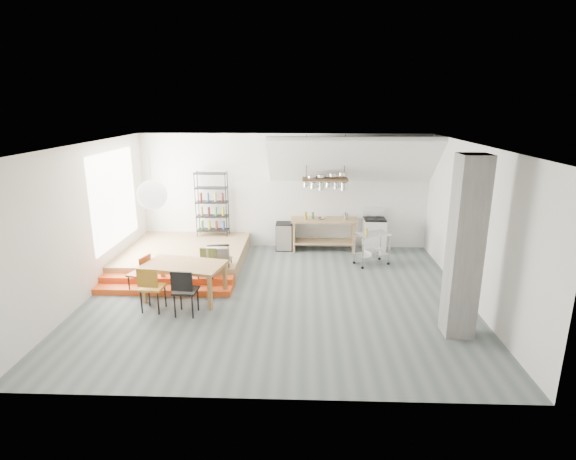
{
  "coord_description": "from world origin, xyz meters",
  "views": [
    {
      "loc": [
        0.55,
        -8.88,
        3.98
      ],
      "look_at": [
        0.2,
        0.8,
        1.24
      ],
      "focal_mm": 28.0,
      "sensor_mm": 36.0,
      "label": 1
    }
  ],
  "objects_px": {
    "mini_fridge": "(284,236)",
    "stove": "(374,234)",
    "dining_table": "(184,268)",
    "rolling_cart": "(372,244)"
  },
  "relations": [
    {
      "from": "dining_table",
      "to": "rolling_cart",
      "type": "bearing_deg",
      "value": 40.06
    },
    {
      "from": "stove",
      "to": "dining_table",
      "type": "height_order",
      "value": "stove"
    },
    {
      "from": "stove",
      "to": "mini_fridge",
      "type": "height_order",
      "value": "stove"
    },
    {
      "from": "stove",
      "to": "dining_table",
      "type": "relative_size",
      "value": 0.66
    },
    {
      "from": "mini_fridge",
      "to": "stove",
      "type": "bearing_deg",
      "value": -1.01
    },
    {
      "from": "dining_table",
      "to": "rolling_cart",
      "type": "xyz_separation_m",
      "value": [
        4.22,
        2.24,
        -0.16
      ]
    },
    {
      "from": "dining_table",
      "to": "mini_fridge",
      "type": "relative_size",
      "value": 2.32
    },
    {
      "from": "dining_table",
      "to": "rolling_cart",
      "type": "height_order",
      "value": "rolling_cart"
    },
    {
      "from": "stove",
      "to": "dining_table",
      "type": "bearing_deg",
      "value": -142.87
    },
    {
      "from": "stove",
      "to": "mini_fridge",
      "type": "distance_m",
      "value": 2.5
    }
  ]
}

